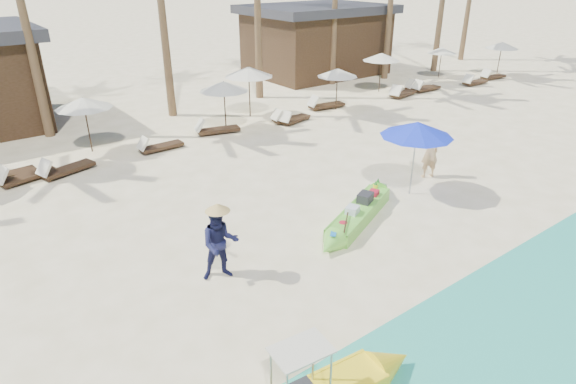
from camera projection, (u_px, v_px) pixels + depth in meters
ground at (331, 258)px, 11.98m from camera, size 240.00×240.00×0.00m
green_canoe at (359, 213)px, 13.68m from camera, size 4.92×2.42×0.67m
tourist at (430, 153)px, 16.21m from camera, size 0.74×0.61×1.75m
vendor_green at (220, 244)px, 10.89m from camera, size 1.06×0.96×1.80m
blue_umbrella at (417, 129)px, 14.42m from camera, size 2.21×2.21×2.37m
lounger_4_left at (4, 175)px, 16.19m from camera, size 1.89×0.79×0.62m
lounger_4_right at (24, 176)px, 16.07m from camera, size 1.99×1.03×0.65m
resort_parasol_5 at (83, 103)px, 17.95m from camera, size 2.09×2.09×2.15m
lounger_5_left at (64, 169)px, 16.62m from camera, size 2.00×1.11×0.65m
resort_parasol_6 at (224, 86)px, 20.34m from camera, size 2.10×2.10×2.17m
lounger_6_left at (158, 146)px, 18.77m from camera, size 1.79×0.60×0.60m
lounger_6_right at (215, 129)px, 20.65m from camera, size 1.99×1.04×0.65m
resort_parasol_7 at (249, 72)px, 22.26m from camera, size 2.28×2.28×2.35m
lounger_7_left at (288, 118)px, 22.18m from camera, size 1.85×0.75×0.61m
lounger_7_right at (294, 119)px, 22.08m from camera, size 1.84×0.97×0.60m
resort_parasol_8 at (337, 73)px, 23.42m from camera, size 1.98×1.98×2.04m
lounger_8_left at (324, 105)px, 24.20m from camera, size 2.02×0.87×0.66m
resort_parasol_9 at (382, 57)px, 26.77m from camera, size 2.10×2.10×2.16m
lounger_9_left at (402, 93)px, 26.36m from camera, size 2.05×0.95×0.67m
lounger_9_right at (425, 88)px, 27.53m from camera, size 1.92×0.66×0.65m
resort_parasol_10 at (442, 50)px, 30.29m from camera, size 1.84×1.84×1.90m
lounger_10_left at (419, 87)px, 27.74m from camera, size 1.91×1.02×0.62m
lounger_10_right at (474, 82)px, 28.99m from camera, size 1.88×0.62×0.63m
resort_parasol_11 at (502, 45)px, 30.67m from camera, size 2.09×2.09×2.15m
lounger_11_left at (492, 76)px, 30.43m from camera, size 1.92×0.77×0.63m
pavilion_east at (316, 39)px, 31.27m from camera, size 8.80×6.60×4.30m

